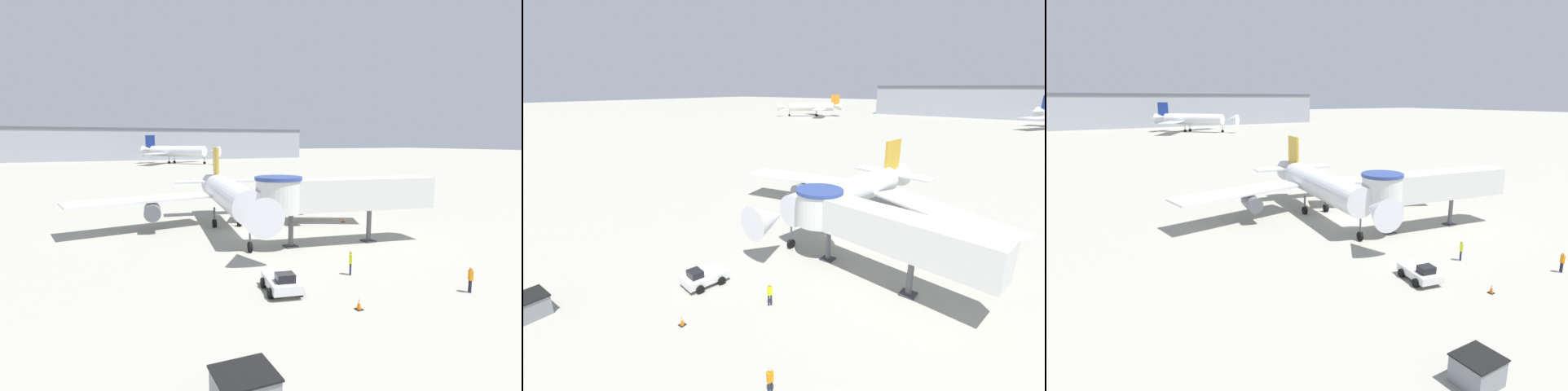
% 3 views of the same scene
% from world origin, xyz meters
% --- Properties ---
extents(ground_plane, '(800.00, 800.00, 0.00)m').
position_xyz_m(ground_plane, '(0.00, 0.00, 0.00)').
color(ground_plane, '#9E9B8E').
extents(main_airplane, '(33.06, 25.00, 8.45)m').
position_xyz_m(main_airplane, '(-1.76, 3.38, 3.60)').
color(main_airplane, silver).
rests_on(main_airplane, ground_plane).
extents(jet_bridge, '(16.69, 5.54, 6.24)m').
position_xyz_m(jet_bridge, '(4.66, -6.17, 4.56)').
color(jet_bridge, silver).
rests_on(jet_bridge, ground_plane).
extents(pushback_tug_white, '(2.59, 3.63, 1.41)m').
position_xyz_m(pushback_tug_white, '(-4.70, -14.92, 0.64)').
color(pushback_tug_white, silver).
rests_on(pushback_tug_white, ground_plane).
extents(service_container_gray, '(2.12, 1.91, 1.44)m').
position_xyz_m(service_container_gray, '(-10.87, -24.41, 0.73)').
color(service_container_gray, gray).
rests_on(service_container_gray, ground_plane).
extents(traffic_cone_starboard_wing, '(0.41, 0.41, 0.68)m').
position_xyz_m(traffic_cone_starboard_wing, '(11.48, 1.73, 0.32)').
color(traffic_cone_starboard_wing, black).
rests_on(traffic_cone_starboard_wing, ground_plane).
extents(traffic_cone_apron_front, '(0.39, 0.39, 0.65)m').
position_xyz_m(traffic_cone_apron_front, '(-1.97, -18.99, 0.31)').
color(traffic_cone_apron_front, black).
rests_on(traffic_cone_apron_front, ground_plane).
extents(ground_crew_marshaller, '(0.36, 0.37, 1.72)m').
position_xyz_m(ground_crew_marshaller, '(1.12, -13.92, 0.99)').
color(ground_crew_marshaller, '#1E2338').
rests_on(ground_crew_marshaller, ground_plane).
extents(ground_crew_wing_walker, '(0.29, 0.36, 1.62)m').
position_xyz_m(ground_crew_wing_walker, '(5.88, -19.61, 0.94)').
color(ground_crew_wing_walker, '#1E2338').
rests_on(ground_crew_wing_walker, ground_plane).
extents(background_jet_blue_tail, '(31.24, 31.25, 11.67)m').
position_xyz_m(background_jet_blue_tail, '(19.70, 130.89, 5.09)').
color(background_jet_blue_tail, silver).
rests_on(background_jet_blue_tail, ground_plane).
extents(terminal_building, '(164.17, 21.43, 15.44)m').
position_xyz_m(terminal_building, '(13.63, 175.00, 7.73)').
color(terminal_building, '#999EA8').
rests_on(terminal_building, ground_plane).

